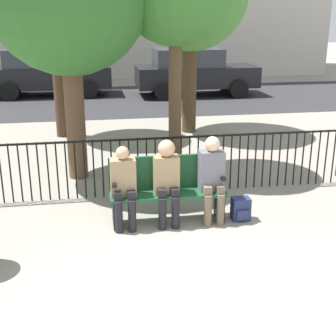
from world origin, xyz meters
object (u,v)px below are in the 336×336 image
parked_car_0 (47,71)px  backpack (241,209)px  seated_person_2 (212,175)px  park_bench (167,187)px  seated_person_1 (167,177)px  seated_person_0 (124,183)px  parked_car_1 (194,71)px

parked_car_0 → backpack: bearing=-72.9°
seated_person_2 → park_bench: bearing=168.3°
seated_person_1 → backpack: (1.05, -0.06, -0.52)m
seated_person_0 → parked_car_1: 10.85m
parked_car_0 → seated_person_0: bearing=-80.8°
seated_person_0 → park_bench: bearing=12.0°
backpack → parked_car_0: parked_car_0 is taller
seated_person_2 → backpack: size_ratio=3.71×
seated_person_1 → backpack: seated_person_1 is taller
seated_person_2 → parked_car_0: bearing=105.2°
park_bench → parked_car_1: parked_car_1 is taller
park_bench → seated_person_1: seated_person_1 is taller
seated_person_0 → backpack: seated_person_0 is taller
park_bench → parked_car_0: size_ratio=0.38×
park_bench → backpack: park_bench is taller
backpack → parked_car_1: bearing=81.1°
seated_person_2 → parked_car_0: (-3.03, 11.13, 0.16)m
park_bench → seated_person_2: (0.61, -0.13, 0.19)m
seated_person_0 → seated_person_1: 0.59m
seated_person_0 → parked_car_1: (3.28, 10.34, 0.21)m
backpack → seated_person_1: bearing=176.7°
park_bench → seated_person_2: 0.65m
seated_person_1 → park_bench: bearing=79.3°
seated_person_0 → parked_car_0: bearing=99.2°
seated_person_0 → backpack: (1.65, -0.06, -0.47)m
seated_person_0 → parked_car_0: 11.28m
parked_car_1 → park_bench: bearing=-104.6°
seated_person_1 → seated_person_2: bearing=0.1°
seated_person_1 → parked_car_0: bearing=102.1°
seated_person_2 → parked_car_0: 11.53m
backpack → parked_car_1: parked_car_1 is taller
seated_person_1 → seated_person_2: seated_person_2 is taller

